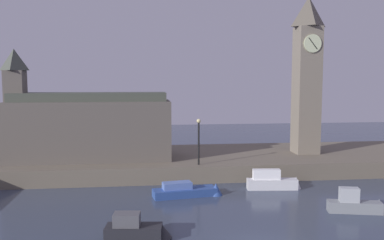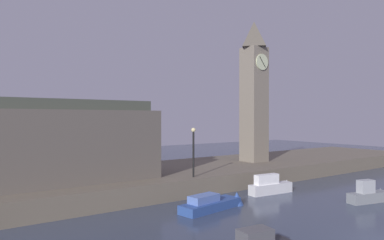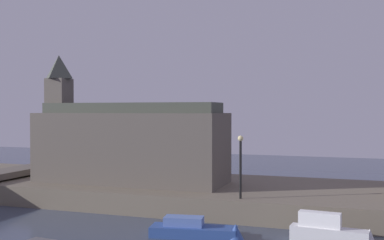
# 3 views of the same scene
# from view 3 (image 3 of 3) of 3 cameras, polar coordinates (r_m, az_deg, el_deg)

# --- Properties ---
(far_embankment) EXTENTS (70.00, 12.00, 1.50)m
(far_embankment) POSITION_cam_3_polar(r_m,az_deg,el_deg) (35.52, 10.16, -9.23)
(far_embankment) COLOR #6B6051
(far_embankment) RESTS_ON ground
(parliament_hall) EXTENTS (15.01, 5.29, 10.23)m
(parliament_hall) POSITION_cam_3_polar(r_m,az_deg,el_deg) (37.58, -7.96, -2.72)
(parliament_hall) COLOR #5B544C
(parliament_hall) RESTS_ON far_embankment
(streetlamp) EXTENTS (0.36, 0.36, 4.05)m
(streetlamp) POSITION_cam_3_polar(r_m,az_deg,el_deg) (30.39, 5.88, -4.77)
(streetlamp) COLOR black
(streetlamp) RESTS_ON far_embankment
(boat_tour_blue) EXTENTS (5.71, 2.20, 1.39)m
(boat_tour_blue) POSITION_cam_3_polar(r_m,az_deg,el_deg) (27.16, 1.41, -13.26)
(boat_tour_blue) COLOR #2D4C93
(boat_tour_blue) RESTS_ON ground
(boat_ferry_white) EXTENTS (4.57, 1.30, 1.71)m
(boat_ferry_white) POSITION_cam_3_polar(r_m,az_deg,el_deg) (27.01, 16.61, -12.88)
(boat_ferry_white) COLOR silver
(boat_ferry_white) RESTS_ON ground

